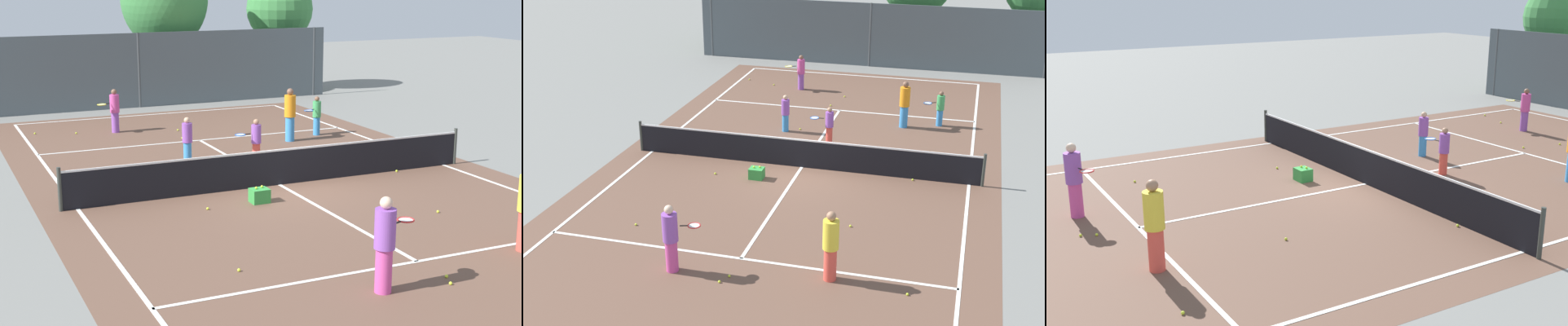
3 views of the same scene
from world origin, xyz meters
The scene contains 25 objects.
ground_plane centered at (0.00, 0.00, 0.00)m, with size 80.00×80.00×0.00m, color slate.
court_surface centered at (0.00, 0.00, 0.00)m, with size 13.00×25.00×0.01m.
tennis_net centered at (0.00, 0.00, 0.51)m, with size 11.90×0.10×1.10m.
perimeter_fence centered at (0.00, 14.00, 1.60)m, with size 18.00×0.12×3.20m.
player_0 centered at (2.81, 5.03, 0.94)m, with size 0.39×0.39×1.84m.
player_1 centered at (4.13, 5.55, 0.73)m, with size 0.85×0.65×1.40m.
player_2 centered at (-2.33, 8.99, 0.82)m, with size 0.91×0.63×1.59m.
player_3 centered at (-1.50, 3.33, 0.74)m, with size 0.31×0.31×1.44m.
player_4 centered at (-1.46, -7.40, 0.93)m, with size 0.96×0.59×1.81m.
player_5 centered at (0.38, 2.46, 0.72)m, with size 0.87×0.38×1.39m.
player_6 centered at (2.42, -6.77, 0.94)m, with size 0.39×0.39×1.84m.
ball_crate centered at (-1.18, -1.31, 0.18)m, with size 0.46×0.39×0.43m.
tennis_ball_0 centered at (-3.70, 9.29, 0.03)m, with size 0.07×0.07×0.07m, color #CCE533.
tennis_ball_1 centered at (3.73, -0.14, 0.03)m, with size 0.07×0.07×0.07m, color #CCE533.
tennis_ball_2 centered at (4.34, -6.99, 0.03)m, with size 0.07×0.07×0.07m, color #CCE533.
tennis_ball_3 centered at (-0.16, 8.33, 0.03)m, with size 0.07×0.07×0.07m, color #CCE533.
tennis_ball_4 centered at (-0.48, 6.89, 0.03)m, with size 0.07×0.07×0.07m, color #CCE533.
tennis_ball_5 centered at (2.39, -3.89, 0.03)m, with size 0.07×0.07×0.07m, color #CCE533.
tennis_ball_6 centered at (-2.60, -1.37, 0.03)m, with size 0.07×0.07×0.07m, color #CCE533.
tennis_ball_7 centered at (-0.14, -7.64, 0.03)m, with size 0.07×0.07×0.07m, color #CCE533.
tennis_ball_9 centered at (0.01, -7.33, 0.03)m, with size 0.07×0.07×0.07m, color #CCE533.
tennis_ball_10 centered at (-3.47, -5.42, 0.03)m, with size 0.07×0.07×0.07m, color #CCE533.
tennis_ball_11 centered at (-0.99, 3.64, 0.03)m, with size 0.07×0.07×0.07m, color #CCE533.
tennis_ball_12 centered at (-0.41, 0.75, 0.03)m, with size 0.07×0.07×0.07m, color #CCE533.
tennis_ball_13 centered at (-5.07, 9.84, 0.03)m, with size 0.07×0.07×0.07m, color #CCE533.
Camera 2 is at (5.40, -21.71, 9.30)m, focal length 49.42 mm.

